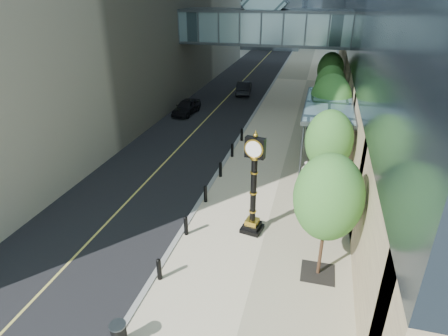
{
  "coord_description": "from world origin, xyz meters",
  "views": [
    {
      "loc": [
        2.87,
        -9.86,
        10.9
      ],
      "look_at": [
        -1.17,
        5.64,
        3.16
      ],
      "focal_mm": 30.0,
      "sensor_mm": 36.0,
      "label": 1
    }
  ],
  "objects_px": {
    "car_far": "(244,87)",
    "street_clock": "(253,191)",
    "car_near": "(186,107)",
    "pedestrian": "(305,172)",
    "trash_bin": "(119,336)"
  },
  "relations": [
    {
      "from": "car_far",
      "to": "street_clock",
      "type": "bearing_deg",
      "value": 95.67
    },
    {
      "from": "car_near",
      "to": "pedestrian",
      "type": "bearing_deg",
      "value": -39.74
    },
    {
      "from": "car_far",
      "to": "trash_bin",
      "type": "bearing_deg",
      "value": 87.76
    },
    {
      "from": "trash_bin",
      "to": "car_far",
      "type": "bearing_deg",
      "value": 94.8
    },
    {
      "from": "pedestrian",
      "to": "trash_bin",
      "type": "bearing_deg",
      "value": 55.35
    },
    {
      "from": "trash_bin",
      "to": "car_far",
      "type": "xyz_separation_m",
      "value": [
        -2.82,
        33.6,
        0.22
      ]
    },
    {
      "from": "pedestrian",
      "to": "car_near",
      "type": "distance_m",
      "value": 16.53
    },
    {
      "from": "street_clock",
      "to": "car_far",
      "type": "relative_size",
      "value": 1.19
    },
    {
      "from": "trash_bin",
      "to": "street_clock",
      "type": "bearing_deg",
      "value": 68.24
    },
    {
      "from": "trash_bin",
      "to": "car_far",
      "type": "height_order",
      "value": "car_far"
    },
    {
      "from": "trash_bin",
      "to": "pedestrian",
      "type": "bearing_deg",
      "value": 68.51
    },
    {
      "from": "street_clock",
      "to": "car_near",
      "type": "height_order",
      "value": "street_clock"
    },
    {
      "from": "pedestrian",
      "to": "car_near",
      "type": "xyz_separation_m",
      "value": [
        -11.8,
        11.58,
        -0.1
      ]
    },
    {
      "from": "street_clock",
      "to": "trash_bin",
      "type": "xyz_separation_m",
      "value": [
        -3.04,
        -7.61,
        -1.77
      ]
    },
    {
      "from": "car_near",
      "to": "car_far",
      "type": "xyz_separation_m",
      "value": [
        3.75,
        8.74,
        0.02
      ]
    }
  ]
}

